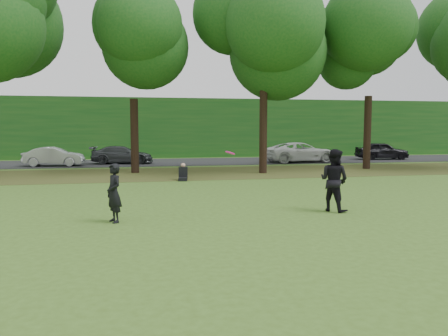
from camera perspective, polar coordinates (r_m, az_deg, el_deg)
name	(u,v)px	position (r m, az deg, el deg)	size (l,w,h in m)	color
ground	(250,223)	(11.70, 3.47, -7.22)	(120.00, 120.00, 0.00)	#3A571B
leaf_litter	(190,173)	(24.34, -4.44, -0.67)	(60.00, 7.00, 0.01)	#4F451C
street	(177,162)	(32.26, -6.19, 0.79)	(70.00, 7.00, 0.02)	black
far_hedge	(170,128)	(38.14, -7.06, 5.22)	(70.00, 3.00, 5.00)	#154C18
player_left	(114,193)	(12.02, -14.17, -3.20)	(0.58, 0.38, 1.59)	black
player_right	(334,180)	(13.63, 14.17, -1.56)	(0.92, 0.72, 1.89)	black
parked_cars	(207,153)	(31.19, -2.21, 1.91)	(36.29, 3.84, 1.43)	black
frisbee	(230,153)	(11.94, 0.80, 1.99)	(0.36, 0.38, 0.15)	#FF15A7
seated_person	(183,174)	(21.11, -5.37, -0.76)	(0.52, 0.79, 0.83)	black
tree_line	(183,28)	(24.68, -5.38, 17.71)	(55.30, 7.90, 12.31)	black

